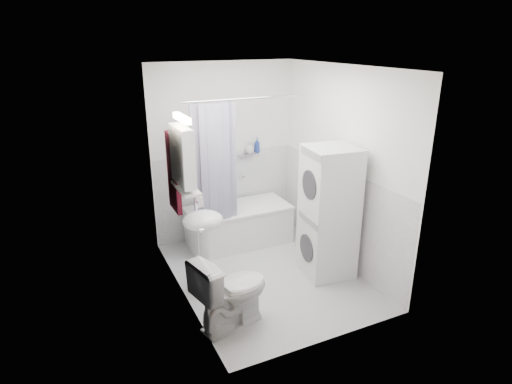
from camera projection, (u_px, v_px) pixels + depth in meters
name	position (u px, v px, depth m)	size (l,w,h in m)	color
floor	(266.00, 274.00, 5.12)	(2.60, 2.60, 0.00)	#B5B4B9
room_walls	(267.00, 154.00, 4.62)	(2.60, 2.60, 2.60)	white
wainscot	(255.00, 220.00, 5.17)	(1.98, 2.58, 2.58)	white
door	(201.00, 231.00, 3.93)	(0.05, 2.00, 2.00)	brown
bathtub	(239.00, 223.00, 5.82)	(1.38, 0.65, 0.53)	white
tub_spout	(242.00, 176.00, 5.99)	(0.04, 0.04, 0.12)	silver
curtain_rod	(246.00, 99.00, 5.01)	(0.02, 0.02, 1.56)	silver
shower_curtain	(215.00, 164.00, 5.11)	(0.55, 0.02, 1.45)	#161344
sink	(204.00, 233.00, 4.58)	(0.44, 0.37, 1.04)	white
medicine_cabinet	(183.00, 154.00, 4.31)	(0.13, 0.50, 0.71)	white
shelf	(186.00, 188.00, 4.44)	(0.18, 0.54, 0.03)	silver
shower_caddy	(245.00, 155.00, 5.90)	(0.22, 0.06, 0.02)	silver
towel	(173.00, 171.00, 4.63)	(0.07, 0.37, 0.89)	#511014
washer_dryer	(328.00, 213.00, 4.92)	(0.61, 0.60, 1.55)	white
toilet	(232.00, 291.00, 4.12)	(0.43, 0.77, 0.75)	white
soap_pump	(199.00, 203.00, 4.73)	(0.08, 0.17, 0.08)	gray
shelf_bottle	(190.00, 188.00, 4.30)	(0.07, 0.18, 0.07)	gray
shelf_cup	(182.00, 179.00, 4.52)	(0.10, 0.09, 0.10)	gray
shampoo_a	(249.00, 149.00, 5.90)	(0.13, 0.17, 0.13)	gray
shampoo_b	(257.00, 150.00, 5.96)	(0.08, 0.21, 0.08)	navy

